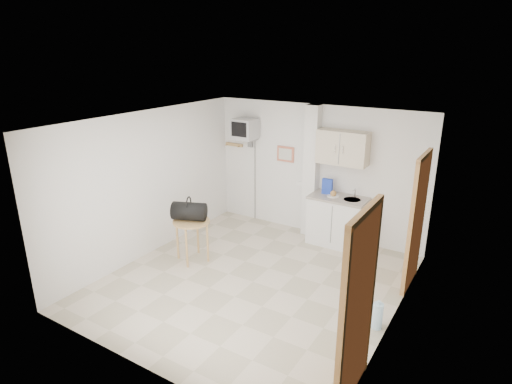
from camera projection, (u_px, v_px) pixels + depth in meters
The scene contains 7 objects.
ground at pixel (253, 282), 6.66m from camera, with size 4.50×4.50×0.00m, color beige.
room_envelope at pixel (270, 189), 6.12m from camera, with size 4.24×4.54×2.55m.
kitchenette at pixel (338, 202), 7.73m from camera, with size 1.03×0.58×2.10m.
crt_television at pixel (245, 130), 8.39m from camera, with size 0.44×0.45×2.15m.
round_table at pixel (192, 226), 7.15m from camera, with size 0.62×0.62×0.73m.
duffel_bag at pixel (189, 211), 7.10m from camera, with size 0.63×0.49×0.41m.
water_bottle at pixel (377, 316), 5.51m from camera, with size 0.13×0.13×0.40m.
Camera 1 is at (3.12, -4.96, 3.46)m, focal length 30.00 mm.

